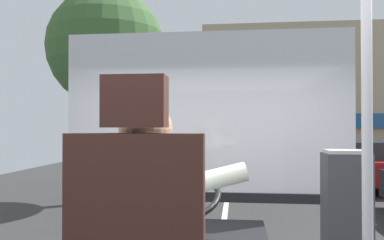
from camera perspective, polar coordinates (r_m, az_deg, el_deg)
The scene contains 10 objects.
ground at distance 10.79m, azimuth 5.09°, elevation -11.31°, with size 18.00×44.00×0.06m.
bus_driver at distance 1.64m, azimuth -6.24°, elevation -14.57°, with size 0.82×0.55×0.78m.
handrail_pole at distance 1.81m, azimuth 23.99°, elevation -2.66°, with size 0.04×0.04×2.13m.
fare_box at distance 2.61m, azimuth 21.42°, elevation -14.92°, with size 0.26×0.21×0.98m.
windshield_panel at distance 3.43m, azimuth 2.04°, elevation -2.14°, with size 2.50×0.08×1.48m.
street_tree at distance 10.43m, azimuth -12.31°, elevation 10.03°, with size 2.96×2.96×5.41m.
shop_building at distance 19.71m, azimuth 21.13°, elevation 2.84°, with size 12.94×4.14×6.34m.
parked_car_red at distance 13.60m, azimuth 23.78°, elevation -5.77°, with size 1.82×4.06×1.46m.
parked_car_silver at distance 19.08m, azimuth 18.83°, elevation -4.65°, with size 1.82×4.23×1.24m.
parked_car_green at distance 25.02m, azimuth 15.77°, elevation -3.71°, with size 1.85×4.49×1.25m.
Camera 1 is at (0.27, -1.80, 1.96)m, focal length 36.90 mm.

